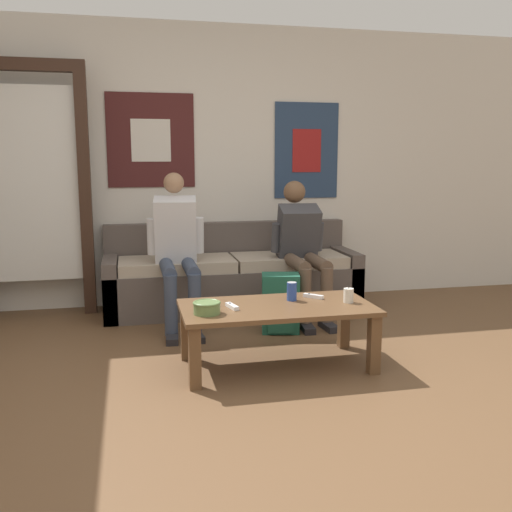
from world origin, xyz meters
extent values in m
plane|color=brown|center=(0.00, 0.00, 0.00)|extent=(18.00, 18.00, 0.00)
cube|color=silver|center=(0.00, 2.60, 1.27)|extent=(10.00, 0.05, 2.55)
cube|color=#471E1E|center=(-0.38, 2.57, 1.51)|extent=(0.78, 0.01, 0.83)
cube|color=silver|center=(-0.38, 2.56, 1.51)|extent=(0.35, 0.01, 0.38)
cube|color=navy|center=(1.08, 2.57, 1.42)|extent=(0.63, 0.01, 0.90)
cube|color=maroon|center=(1.08, 2.56, 1.42)|extent=(0.28, 0.01, 0.40)
cube|color=#382319|center=(-0.96, 2.38, 1.02)|extent=(0.10, 0.10, 2.05)
cube|color=#382319|center=(-1.41, 2.38, 2.10)|extent=(1.00, 0.10, 0.10)
cube|color=silver|center=(-1.41, 2.40, 1.13)|extent=(0.82, 0.02, 1.64)
cube|color=#564C47|center=(0.29, 2.51, 0.38)|extent=(2.25, 0.13, 0.76)
cube|color=#564C47|center=(0.29, 2.16, 0.19)|extent=(2.25, 0.57, 0.39)
cube|color=#564C47|center=(-0.77, 2.16, 0.25)|extent=(0.12, 0.57, 0.51)
cube|color=#564C47|center=(1.36, 2.16, 0.25)|extent=(0.12, 0.57, 0.51)
cube|color=#B2A38E|center=(-0.21, 2.16, 0.44)|extent=(0.99, 0.53, 0.10)
cube|color=#B2A38E|center=(0.80, 2.16, 0.44)|extent=(0.99, 0.53, 0.10)
cube|color=brown|center=(0.32, 0.73, 0.40)|extent=(1.24, 0.63, 0.03)
cube|color=brown|center=(-0.25, 0.99, 0.19)|extent=(0.07, 0.07, 0.38)
cube|color=brown|center=(0.88, 0.99, 0.19)|extent=(0.07, 0.07, 0.38)
cube|color=brown|center=(-0.25, 0.47, 0.19)|extent=(0.07, 0.07, 0.38)
cube|color=brown|center=(0.88, 0.47, 0.19)|extent=(0.07, 0.07, 0.38)
cylinder|color=#384256|center=(-0.31, 1.70, 0.49)|extent=(0.11, 0.47, 0.11)
cylinder|color=#384256|center=(-0.31, 1.46, 0.26)|extent=(0.10, 0.10, 0.46)
cube|color=#232328|center=(-0.31, 1.39, 0.03)|extent=(0.11, 0.25, 0.05)
cylinder|color=#384256|center=(-0.13, 1.70, 0.49)|extent=(0.11, 0.47, 0.11)
cylinder|color=#384256|center=(-0.13, 1.46, 0.26)|extent=(0.10, 0.10, 0.46)
cube|color=#232328|center=(-0.13, 1.39, 0.03)|extent=(0.11, 0.25, 0.05)
cube|color=silver|center=(-0.22, 1.99, 0.76)|extent=(0.37, 0.35, 0.58)
sphere|color=#9E7556|center=(-0.22, 2.07, 1.15)|extent=(0.17, 0.17, 0.17)
cylinder|color=silver|center=(-0.42, 1.99, 0.71)|extent=(0.08, 0.11, 0.31)
cylinder|color=silver|center=(-0.03, 1.99, 0.71)|extent=(0.08, 0.11, 0.31)
cylinder|color=brown|center=(0.75, 1.71, 0.49)|extent=(0.11, 0.44, 0.11)
cylinder|color=brown|center=(0.75, 1.49, 0.26)|extent=(0.10, 0.10, 0.46)
cube|color=#232328|center=(0.75, 1.42, 0.03)|extent=(0.11, 0.25, 0.05)
cylinder|color=brown|center=(0.93, 1.71, 0.49)|extent=(0.11, 0.44, 0.11)
cylinder|color=brown|center=(0.93, 1.49, 0.26)|extent=(0.10, 0.10, 0.46)
cube|color=#232328|center=(0.93, 1.42, 0.03)|extent=(0.11, 0.25, 0.05)
cube|color=#3F3F44|center=(0.84, 2.01, 0.71)|extent=(0.36, 0.37, 0.51)
sphere|color=brown|center=(0.84, 2.13, 1.06)|extent=(0.19, 0.19, 0.19)
cylinder|color=#3F3F44|center=(0.64, 2.02, 0.67)|extent=(0.08, 0.12, 0.26)
cylinder|color=#3F3F44|center=(1.03, 2.02, 0.67)|extent=(0.08, 0.12, 0.26)
cube|color=#1E5642|center=(0.54, 1.46, 0.23)|extent=(0.32, 0.26, 0.46)
cube|color=#1E5642|center=(0.52, 1.37, 0.13)|extent=(0.21, 0.11, 0.21)
cylinder|color=#607F47|center=(-0.15, 0.62, 0.45)|extent=(0.16, 0.16, 0.07)
torus|color=#607F47|center=(-0.15, 0.62, 0.48)|extent=(0.17, 0.17, 0.02)
cylinder|color=silver|center=(0.80, 0.70, 0.46)|extent=(0.07, 0.07, 0.09)
cylinder|color=black|center=(0.80, 0.70, 0.51)|extent=(0.00, 0.00, 0.01)
cylinder|color=#28479E|center=(0.45, 0.83, 0.47)|extent=(0.07, 0.07, 0.12)
cylinder|color=silver|center=(0.45, 0.83, 0.53)|extent=(0.06, 0.06, 0.00)
cube|color=white|center=(0.61, 0.87, 0.42)|extent=(0.13, 0.13, 0.02)
cylinder|color=#333842|center=(0.59, 0.89, 0.44)|extent=(0.01, 0.01, 0.00)
cube|color=white|center=(0.02, 0.72, 0.42)|extent=(0.07, 0.15, 0.02)
cylinder|color=#333842|center=(0.01, 0.75, 0.44)|extent=(0.01, 0.01, 0.00)
camera|label=1|loc=(-0.59, -2.73, 1.34)|focal=40.00mm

